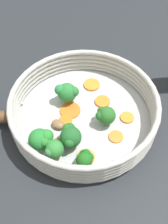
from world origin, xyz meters
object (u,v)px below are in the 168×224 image
Objects in this scene: mushroom_piece_0 at (58,124)px; carrot_slice_3 at (65,121)px; carrot_slice_6 at (102,101)px; mushroom_piece_1 at (58,143)px; skillet at (84,118)px; broccoli_floret_5 at (67,92)px; carrot_slice_0 at (70,110)px; carrot_slice_5 at (69,91)px; broccoli_floret_3 at (85,159)px; carrot_slice_2 at (116,137)px; broccoli_floret_0 at (41,139)px; carrot_slice_4 at (127,117)px; broccoli_floret_4 at (54,149)px; carrot_slice_7 at (92,85)px; broccoli_floret_2 at (105,115)px; carrot_slice_1 at (86,157)px; broccoli_floret_1 at (70,136)px.

carrot_slice_3 is at bearing -65.85° from mushroom_piece_0.
mushroom_piece_1 is (-0.09, 0.12, 0.00)m from carrot_slice_6.
carrot_slice_6 reaches higher than skillet.
broccoli_floret_5 is at bearing -20.79° from mushroom_piece_1.
carrot_slice_5 is (0.06, -0.01, 0.00)m from carrot_slice_0.
broccoli_floret_3 is at bearing -170.56° from carrot_slice_3.
carrot_slice_0 is at bearing -43.14° from mushroom_piece_0.
mushroom_piece_0 reaches higher than carrot_slice_5.
carrot_slice_2 is at bearing -138.75° from carrot_slice_0.
mushroom_piece_0 is (0.04, -0.04, -0.02)m from broccoli_floret_0.
carrot_slice_0 is at bearing 170.45° from carrot_slice_5.
broccoli_floret_4 reaches higher than carrot_slice_4.
carrot_slice_0 is at bearing 134.04° from carrot_slice_7.
carrot_slice_2 is 0.05m from broccoli_floret_2.
carrot_slice_4 is 0.07m from carrot_slice_6.
carrot_slice_7 is at bearing -45.00° from mushroom_piece_0.
carrot_slice_1 is 0.20m from carrot_slice_7.
carrot_slice_6 is at bearing -84.12° from carrot_slice_0.
carrot_slice_7 is 0.18m from broccoli_floret_1.
carrot_slice_7 is 0.21m from broccoli_floret_3.
broccoli_floret_2 reaches higher than broccoli_floret_4.
carrot_slice_7 is at bearing -35.19° from broccoli_floret_4.
carrot_slice_1 is at bearing -23.66° from broccoli_floret_3.
carrot_slice_4 is 0.13m from carrot_slice_7.
carrot_slice_0 is 1.45× the size of mushroom_piece_1.
carrot_slice_3 is 0.11m from broccoli_floret_3.
carrot_slice_7 reaches higher than carrot_slice_2.
carrot_slice_2 is at bearing 136.75° from carrot_slice_4.
broccoli_floret_3 is at bearing -179.50° from broccoli_floret_5.
broccoli_floret_5 is (0.15, 0.01, 0.03)m from carrot_slice_1.
broccoli_floret_4 reaches higher than broccoli_floret_3.
broccoli_floret_4 is (-0.17, 0.12, 0.03)m from carrot_slice_7.
broccoli_floret_4 reaches higher than carrot_slice_3.
carrot_slice_3 is at bearing 56.81° from carrot_slice_2.
carrot_slice_4 is at bearing -43.25° from carrot_slice_2.
broccoli_floret_0 is at bearing 146.21° from broccoli_floret_5.
broccoli_floret_1 reaches higher than broccoli_floret_2.
mushroom_piece_1 is at bearing 143.02° from carrot_slice_7.
carrot_slice_3 is 0.57× the size of broccoli_floret_5.
broccoli_floret_2 is at bearing -98.41° from mushroom_piece_0.
skillet is 9.46× the size of carrot_slice_5.
carrot_slice_0 is 1.44× the size of carrot_slice_5.
mushroom_piece_1 reaches higher than carrot_slice_1.
carrot_slice_5 is 0.92× the size of carrot_slice_6.
broccoli_floret_1 is at bearing 145.90° from skillet.
carrot_slice_0 is 0.04m from broccoli_floret_5.
mushroom_piece_1 is at bearing -23.52° from broccoli_floret_4.
carrot_slice_4 is 0.66× the size of broccoli_floret_4.
skillet is 0.05m from carrot_slice_3.
carrot_slice_1 is 0.13m from carrot_slice_4.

